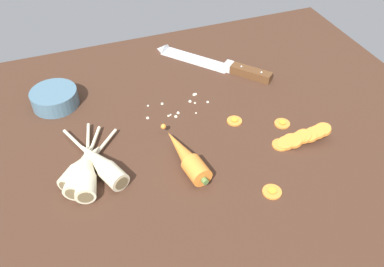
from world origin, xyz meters
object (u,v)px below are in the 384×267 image
(whole_carrot, at_px, (186,156))
(carrot_slice_stray_near, at_px, (272,191))
(carrot_slice_stray_mid, at_px, (282,123))
(carrot_slice_stray_far, at_px, (235,121))
(chefs_knife, at_px, (209,62))
(parsnip_front, at_px, (86,170))
(carrot_slice_stack, at_px, (301,138))
(prep_bowl, at_px, (54,98))
(parsnip_back, at_px, (83,166))
(parsnip_mid_right, at_px, (101,164))
(parsnip_mid_left, at_px, (82,169))

(whole_carrot, distance_m, carrot_slice_stray_near, 0.18)
(carrot_slice_stray_mid, height_order, carrot_slice_stray_far, same)
(chefs_knife, xyz_separation_m, carrot_slice_stray_mid, (0.06, -0.29, -0.00))
(parsnip_front, distance_m, carrot_slice_stack, 0.45)
(prep_bowl, bearing_deg, parsnip_back, -83.47)
(carrot_slice_stray_far, bearing_deg, carrot_slice_stray_mid, -24.24)
(parsnip_mid_right, relative_size, prep_bowl, 1.91)
(chefs_knife, height_order, carrot_slice_stack, carrot_slice_stack)
(parsnip_front, bearing_deg, parsnip_mid_right, 11.45)
(parsnip_mid_left, distance_m, parsnip_back, 0.01)
(parsnip_back, relative_size, carrot_slice_stray_far, 4.39)
(parsnip_front, bearing_deg, chefs_knife, 37.78)
(whole_carrot, relative_size, carrot_slice_stray_near, 5.08)
(carrot_slice_stack, xyz_separation_m, prep_bowl, (-0.48, 0.32, 0.01))
(parsnip_mid_left, relative_size, carrot_slice_stray_near, 5.05)
(chefs_knife, distance_m, parsnip_back, 0.48)
(parsnip_front, distance_m, carrot_slice_stray_far, 0.35)
(chefs_knife, distance_m, prep_bowl, 0.42)
(whole_carrot, bearing_deg, carrot_slice_stray_near, -45.10)
(whole_carrot, bearing_deg, prep_bowl, 127.87)
(parsnip_mid_left, xyz_separation_m, carrot_slice_stack, (0.46, -0.07, -0.01))
(whole_carrot, xyz_separation_m, parsnip_back, (-0.20, 0.05, -0.00))
(prep_bowl, bearing_deg, whole_carrot, -52.13)
(carrot_slice_stray_mid, bearing_deg, carrot_slice_stray_near, -124.90)
(chefs_knife, xyz_separation_m, parsnip_mid_right, (-0.35, -0.29, 0.01))
(carrot_slice_stack, bearing_deg, whole_carrot, 174.03)
(whole_carrot, distance_m, carrot_slice_stray_mid, 0.25)
(whole_carrot, xyz_separation_m, parsnip_front, (-0.20, 0.04, -0.00))
(carrot_slice_stray_mid, bearing_deg, parsnip_back, 179.05)
(parsnip_front, xyz_separation_m, carrot_slice_stray_far, (0.35, 0.05, -0.02))
(parsnip_mid_right, relative_size, carrot_slice_stray_near, 5.61)
(parsnip_mid_right, height_order, carrot_slice_stack, parsnip_mid_right)
(whole_carrot, height_order, carrot_slice_stray_near, whole_carrot)
(parsnip_mid_left, xyz_separation_m, carrot_slice_stray_near, (0.33, -0.17, -0.02))
(whole_carrot, distance_m, parsnip_front, 0.20)
(chefs_knife, xyz_separation_m, parsnip_front, (-0.38, -0.30, 0.01))
(carrot_slice_stray_near, bearing_deg, chefs_knife, 83.07)
(prep_bowl, bearing_deg, chefs_knife, 5.21)
(chefs_knife, relative_size, parsnip_mid_right, 1.36)
(whole_carrot, xyz_separation_m, prep_bowl, (-0.23, 0.29, 0.00))
(whole_carrot, relative_size, carrot_slice_stray_far, 5.45)
(carrot_slice_stray_far, xyz_separation_m, prep_bowl, (-0.38, 0.21, 0.02))
(carrot_slice_stray_mid, relative_size, prep_bowl, 0.32)
(carrot_slice_stray_far, bearing_deg, parsnip_back, -173.97)
(chefs_knife, xyz_separation_m, whole_carrot, (-0.19, -0.33, 0.01))
(parsnip_front, height_order, parsnip_mid_right, same)
(chefs_knife, bearing_deg, whole_carrot, -119.21)
(parsnip_front, relative_size, prep_bowl, 1.99)
(parsnip_mid_left, xyz_separation_m, carrot_slice_stray_far, (0.35, 0.04, -0.02))
(parsnip_mid_left, bearing_deg, parsnip_back, 62.03)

